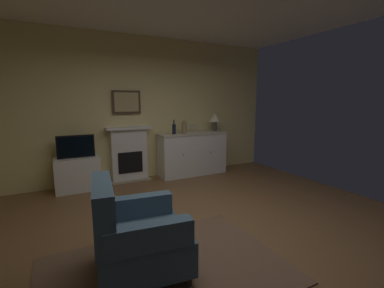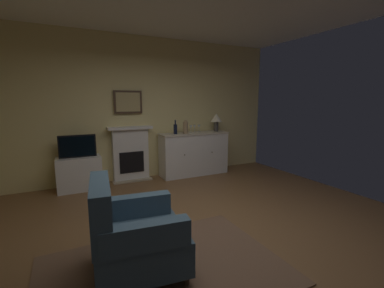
{
  "view_description": "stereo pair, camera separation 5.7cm",
  "coord_description": "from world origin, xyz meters",
  "px_view_note": "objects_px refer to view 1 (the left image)",
  "views": [
    {
      "loc": [
        -1.54,
        -2.5,
        1.6
      ],
      "look_at": [
        0.1,
        0.69,
        1.0
      ],
      "focal_mm": 24.17,
      "sensor_mm": 36.0,
      "label": 1
    },
    {
      "loc": [
        -1.49,
        -2.52,
        1.6
      ],
      "look_at": [
        0.1,
        0.69,
        1.0
      ],
      "focal_mm": 24.17,
      "sensor_mm": 36.0,
      "label": 2
    }
  ],
  "objects_px": {
    "wine_glass_left": "(189,127)",
    "sideboard_cabinet": "(192,154)",
    "fireplace_unit": "(129,154)",
    "tv_set": "(76,147)",
    "wine_glass_center": "(193,127)",
    "vase_decorative": "(184,127)",
    "table_lamp": "(215,119)",
    "framed_picture": "(127,102)",
    "armchair": "(135,236)",
    "tv_cabinet": "(78,174)",
    "wine_bottle": "(174,129)",
    "wine_glass_right": "(198,127)"
  },
  "relations": [
    {
      "from": "sideboard_cabinet",
      "to": "armchair",
      "type": "xyz_separation_m",
      "value": [
        -2.0,
        -2.75,
        -0.08
      ]
    },
    {
      "from": "wine_bottle",
      "to": "tv_cabinet",
      "type": "xyz_separation_m",
      "value": [
        -1.87,
        0.05,
        -0.73
      ]
    },
    {
      "from": "wine_glass_right",
      "to": "vase_decorative",
      "type": "distance_m",
      "value": 0.38
    },
    {
      "from": "tv_cabinet",
      "to": "armchair",
      "type": "relative_size",
      "value": 0.82
    },
    {
      "from": "wine_glass_center",
      "to": "table_lamp",
      "type": "bearing_deg",
      "value": -4.3
    },
    {
      "from": "wine_glass_left",
      "to": "tv_set",
      "type": "relative_size",
      "value": 0.27
    },
    {
      "from": "tv_set",
      "to": "tv_cabinet",
      "type": "bearing_deg",
      "value": 90.0
    },
    {
      "from": "sideboard_cabinet",
      "to": "tv_cabinet",
      "type": "xyz_separation_m",
      "value": [
        -2.31,
        0.02,
        -0.16
      ]
    },
    {
      "from": "framed_picture",
      "to": "wine_glass_center",
      "type": "distance_m",
      "value": 1.49
    },
    {
      "from": "wine_bottle",
      "to": "wine_glass_right",
      "type": "height_order",
      "value": "wine_bottle"
    },
    {
      "from": "framed_picture",
      "to": "table_lamp",
      "type": "height_order",
      "value": "framed_picture"
    },
    {
      "from": "table_lamp",
      "to": "wine_glass_left",
      "type": "bearing_deg",
      "value": -179.37
    },
    {
      "from": "sideboard_cabinet",
      "to": "wine_glass_right",
      "type": "distance_m",
      "value": 0.6
    },
    {
      "from": "wine_glass_left",
      "to": "vase_decorative",
      "type": "bearing_deg",
      "value": -163.75
    },
    {
      "from": "fireplace_unit",
      "to": "tv_cabinet",
      "type": "distance_m",
      "value": 1.02
    },
    {
      "from": "wine_glass_left",
      "to": "tv_set",
      "type": "bearing_deg",
      "value": -179.97
    },
    {
      "from": "framed_picture",
      "to": "wine_glass_right",
      "type": "height_order",
      "value": "framed_picture"
    },
    {
      "from": "wine_bottle",
      "to": "tv_set",
      "type": "relative_size",
      "value": 0.47
    },
    {
      "from": "wine_glass_left",
      "to": "armchair",
      "type": "height_order",
      "value": "wine_glass_left"
    },
    {
      "from": "armchair",
      "to": "table_lamp",
      "type": "bearing_deg",
      "value": 47.03
    },
    {
      "from": "sideboard_cabinet",
      "to": "fireplace_unit",
      "type": "bearing_deg",
      "value": 172.46
    },
    {
      "from": "framed_picture",
      "to": "wine_bottle",
      "type": "height_order",
      "value": "framed_picture"
    },
    {
      "from": "tv_cabinet",
      "to": "wine_glass_center",
      "type": "bearing_deg",
      "value": 0.6
    },
    {
      "from": "fireplace_unit",
      "to": "framed_picture",
      "type": "xyz_separation_m",
      "value": [
        -0.0,
        0.05,
        1.03
      ]
    },
    {
      "from": "fireplace_unit",
      "to": "wine_bottle",
      "type": "xyz_separation_m",
      "value": [
        0.9,
        -0.21,
        0.48
      ]
    },
    {
      "from": "tv_cabinet",
      "to": "tv_set",
      "type": "xyz_separation_m",
      "value": [
        -0.0,
        -0.02,
        0.5
      ]
    },
    {
      "from": "vase_decorative",
      "to": "tv_cabinet",
      "type": "bearing_deg",
      "value": 178.22
    },
    {
      "from": "table_lamp",
      "to": "wine_bottle",
      "type": "bearing_deg",
      "value": -178.19
    },
    {
      "from": "wine_glass_right",
      "to": "tv_cabinet",
      "type": "relative_size",
      "value": 0.22
    },
    {
      "from": "framed_picture",
      "to": "wine_glass_right",
      "type": "relative_size",
      "value": 3.33
    },
    {
      "from": "tv_set",
      "to": "wine_glass_center",
      "type": "bearing_deg",
      "value": 1.16
    },
    {
      "from": "fireplace_unit",
      "to": "wine_glass_left",
      "type": "height_order",
      "value": "fireplace_unit"
    },
    {
      "from": "vase_decorative",
      "to": "armchair",
      "type": "xyz_separation_m",
      "value": [
        -1.77,
        -2.7,
        -0.68
      ]
    },
    {
      "from": "wine_glass_left",
      "to": "sideboard_cabinet",
      "type": "bearing_deg",
      "value": 5.38
    },
    {
      "from": "fireplace_unit",
      "to": "vase_decorative",
      "type": "relative_size",
      "value": 3.91
    },
    {
      "from": "fireplace_unit",
      "to": "wine_glass_right",
      "type": "xyz_separation_m",
      "value": [
        1.48,
        -0.14,
        0.5
      ]
    },
    {
      "from": "vase_decorative",
      "to": "sideboard_cabinet",
      "type": "bearing_deg",
      "value": 12.72
    },
    {
      "from": "table_lamp",
      "to": "vase_decorative",
      "type": "xyz_separation_m",
      "value": [
        -0.78,
        -0.05,
        -0.14
      ]
    },
    {
      "from": "sideboard_cabinet",
      "to": "tv_set",
      "type": "distance_m",
      "value": 2.34
    },
    {
      "from": "wine_bottle",
      "to": "wine_glass_left",
      "type": "distance_m",
      "value": 0.37
    },
    {
      "from": "table_lamp",
      "to": "wine_glass_center",
      "type": "bearing_deg",
      "value": 175.7
    },
    {
      "from": "vase_decorative",
      "to": "armchair",
      "type": "relative_size",
      "value": 0.31
    },
    {
      "from": "wine_glass_left",
      "to": "wine_glass_right",
      "type": "distance_m",
      "value": 0.22
    },
    {
      "from": "sideboard_cabinet",
      "to": "tv_set",
      "type": "relative_size",
      "value": 2.43
    },
    {
      "from": "fireplace_unit",
      "to": "tv_cabinet",
      "type": "height_order",
      "value": "fireplace_unit"
    },
    {
      "from": "fireplace_unit",
      "to": "vase_decorative",
      "type": "xyz_separation_m",
      "value": [
        1.12,
        -0.23,
        0.51
      ]
    },
    {
      "from": "wine_bottle",
      "to": "vase_decorative",
      "type": "relative_size",
      "value": 1.03
    },
    {
      "from": "sideboard_cabinet",
      "to": "wine_glass_center",
      "type": "xyz_separation_m",
      "value": [
        0.04,
        0.04,
        0.58
      ]
    },
    {
      "from": "armchair",
      "to": "sideboard_cabinet",
      "type": "bearing_deg",
      "value": 53.98
    },
    {
      "from": "framed_picture",
      "to": "wine_glass_center",
      "type": "bearing_deg",
      "value": -7.58
    }
  ]
}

